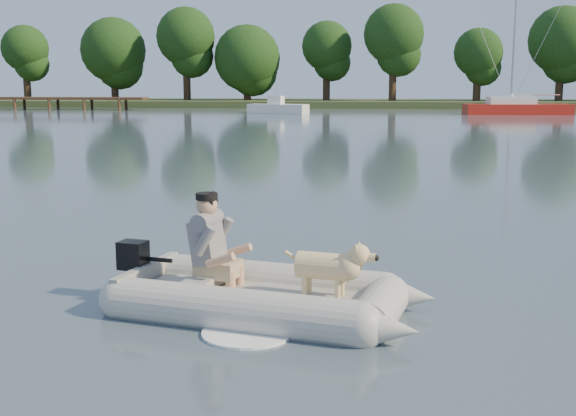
# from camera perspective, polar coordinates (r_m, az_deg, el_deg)

# --- Properties ---
(water) EXTENTS (160.00, 160.00, 0.00)m
(water) POSITION_cam_1_polar(r_m,az_deg,el_deg) (7.61, -0.44, -8.00)
(water) COLOR slate
(water) RESTS_ON ground
(shore_bank) EXTENTS (160.00, 12.00, 0.70)m
(shore_bank) POSITION_cam_1_polar(r_m,az_deg,el_deg) (69.24, 5.07, 8.20)
(shore_bank) COLOR #47512D
(shore_bank) RESTS_ON water
(dock) EXTENTS (18.00, 2.00, 1.04)m
(dock) POSITION_cam_1_polar(r_m,az_deg,el_deg) (65.00, -18.85, 7.84)
(dock) COLOR #4C331E
(dock) RESTS_ON water
(treeline) EXTENTS (84.66, 7.35, 9.27)m
(treeline) POSITION_cam_1_polar(r_m,az_deg,el_deg) (68.51, 10.05, 12.29)
(treeline) COLOR #332316
(treeline) RESTS_ON shore_bank
(dinghy) EXTENTS (5.10, 4.22, 1.29)m
(dinghy) POSITION_cam_1_polar(r_m,az_deg,el_deg) (7.38, -1.80, -4.17)
(dinghy) COLOR #ABABA5
(dinghy) RESTS_ON water
(man) EXTENTS (0.79, 0.72, 1.00)m
(man) POSITION_cam_1_polar(r_m,az_deg,el_deg) (7.63, -6.25, -2.40)
(man) COLOR slate
(man) RESTS_ON dinghy
(dog) EXTENTS (0.91, 0.50, 0.58)m
(dog) POSITION_cam_1_polar(r_m,az_deg,el_deg) (7.25, 2.80, -4.97)
(dog) COLOR tan
(dog) RESTS_ON dinghy
(outboard_motor) EXTENTS (0.44, 0.35, 0.73)m
(outboard_motor) POSITION_cam_1_polar(r_m,az_deg,el_deg) (8.11, -12.09, -4.98)
(outboard_motor) COLOR black
(outboard_motor) RESTS_ON dinghy
(motorboat) EXTENTS (4.79, 2.83, 1.90)m
(motorboat) POSITION_cam_1_polar(r_m,az_deg,el_deg) (53.74, -0.79, 8.39)
(motorboat) COLOR white
(motorboat) RESTS_ON water
(sailboat) EXTENTS (7.58, 2.72, 10.24)m
(sailboat) POSITION_cam_1_polar(r_m,az_deg,el_deg) (54.82, 17.58, 7.53)
(sailboat) COLOR #A51C12
(sailboat) RESTS_ON water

